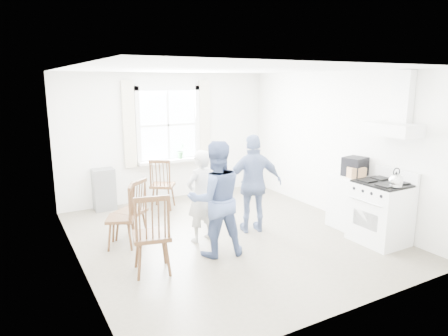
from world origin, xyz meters
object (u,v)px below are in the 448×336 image
windsor_chair_b (152,227)px  person_left (201,196)px  windsor_chair_c (127,209)px  person_mid (216,199)px  person_right (254,184)px  low_cabinet (349,202)px  windsor_chair_a (136,203)px  stereo_stack (355,166)px  gas_stove (381,212)px

windsor_chair_b → person_left: person_left is taller
windsor_chair_b → windsor_chair_c: 1.08m
windsor_chair_b → person_mid: person_mid is taller
person_mid → person_right: (0.96, 0.50, -0.02)m
low_cabinet → windsor_chair_c: size_ratio=0.93×
person_mid → windsor_chair_a: bearing=-41.7°
person_mid → windsor_chair_c: bearing=-30.1°
low_cabinet → stereo_stack: size_ratio=2.24×
windsor_chair_c → person_right: size_ratio=0.60×
windsor_chair_a → windsor_chair_c: (-0.19, -0.20, -0.00)m
windsor_chair_b → windsor_chair_c: size_ratio=1.13×
windsor_chair_a → windsor_chair_b: size_ratio=0.89×
windsor_chair_c → person_mid: (1.01, -0.89, 0.23)m
windsor_chair_b → person_mid: bearing=10.6°
gas_stove → stereo_stack: 0.88m
stereo_stack → windsor_chair_b: 3.53m
windsor_chair_b → low_cabinet: bearing=0.9°
gas_stove → stereo_stack: size_ratio=2.79×
low_cabinet → person_right: person_right is taller
low_cabinet → windsor_chair_a: windsor_chair_a is taller
windsor_chair_b → windsor_chair_c: (-0.01, 1.08, -0.07)m
windsor_chair_b → person_right: 2.09m
gas_stove → person_left: person_left is taller
person_mid → person_right: person_mid is taller
gas_stove → person_left: 2.75m
stereo_stack → windsor_chair_a: stereo_stack is taller
person_left → person_right: (0.92, -0.07, 0.09)m
gas_stove → windsor_chair_b: bearing=169.3°
windsor_chair_c → person_left: 1.11m
person_mid → low_cabinet: bearing=-171.7°
stereo_stack → person_mid: (-2.51, 0.17, -0.24)m
stereo_stack → windsor_chair_a: bearing=159.3°
gas_stove → windsor_chair_a: gas_stove is taller
low_cabinet → person_left: bearing=163.9°
person_right → person_mid: bearing=44.0°
low_cabinet → windsor_chair_a: 3.51m
person_left → gas_stove: bearing=135.5°
low_cabinet → stereo_stack: (0.04, -0.03, 0.61)m
person_left → stereo_stack: bearing=149.7°
gas_stove → person_mid: (-2.40, 0.83, 0.34)m
windsor_chair_a → person_mid: bearing=-53.1°
windsor_chair_c → person_left: bearing=-17.2°
windsor_chair_c → person_left: size_ratio=0.67×
stereo_stack → windsor_chair_b: bearing=-179.6°
low_cabinet → person_right: 1.67m
windsor_chair_a → low_cabinet: bearing=-20.4°
windsor_chair_c → person_right: 2.02m
stereo_stack → person_right: size_ratio=0.25×
stereo_stack → low_cabinet: bearing=140.3°
low_cabinet → person_right: bearing=157.1°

